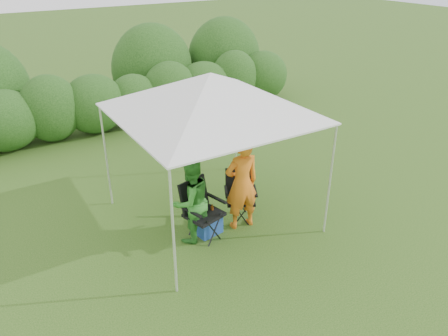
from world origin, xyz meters
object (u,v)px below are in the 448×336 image
canopy (211,94)px  chair_right (240,192)px  man (242,183)px  woman (191,201)px  chair_left (200,206)px  cooler (208,224)px

canopy → chair_right: (0.47, -0.25, -1.92)m
man → woman: size_ratio=1.15×
woman → man: bearing=165.5°
chair_left → man: size_ratio=0.60×
canopy → chair_left: canopy is taller
canopy → chair_left: (-0.48, -0.40, -1.85)m
chair_right → chair_left: (-0.95, -0.15, 0.07)m
man → cooler: size_ratio=3.50×
woman → chair_left: bearing=179.4°
canopy → cooler: bearing=-127.8°
chair_right → man: (-0.16, -0.28, 0.36)m
canopy → man: 1.68m
man → cooler: bearing=-3.0°
canopy → woman: 1.86m
man → cooler: 0.96m
chair_right → man: size_ratio=0.53×
canopy → chair_right: bearing=-28.3°
man → chair_right: bearing=-113.9°
cooler → man: bearing=-18.2°
woman → cooler: bearing=170.6°
chair_right → cooler: bearing=-139.2°
canopy → woman: size_ratio=1.99×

